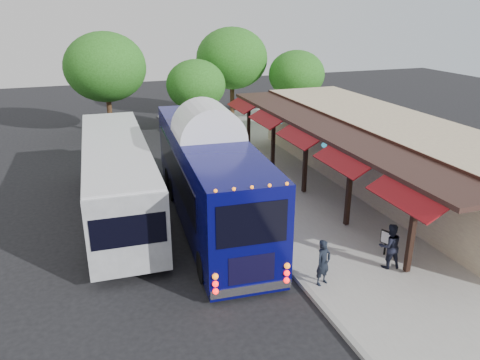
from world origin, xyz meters
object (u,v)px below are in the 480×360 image
object	(u,v)px
ped_b	(390,246)
ped_c	(261,200)
sign_board	(386,239)
ped_a	(323,263)
ped_d	(219,139)
coach_bus	(209,172)
city_bus	(117,175)

from	to	relation	value
ped_b	ped_c	distance (m)	6.08
ped_c	sign_board	size ratio (longest dim) A/B	1.71
ped_a	ped_d	distance (m)	15.85
coach_bus	ped_d	size ratio (longest dim) A/B	7.87
city_bus	ped_a	bearing A→B (deg)	-53.61
ped_b	sign_board	distance (m)	0.91
coach_bus	ped_d	bearing A→B (deg)	74.44
city_bus	ped_d	size ratio (longest dim) A/B	7.57
city_bus	ped_b	bearing A→B (deg)	-42.10
ped_c	sign_board	distance (m)	5.62
city_bus	sign_board	distance (m)	11.77
ped_b	ped_d	distance (m)	15.70
ped_a	sign_board	size ratio (longest dim) A/B	1.63
ped_b	ped_d	xyz separation A→B (m)	(-1.56, 15.62, -0.00)
sign_board	ped_b	bearing A→B (deg)	-140.06
ped_b	sign_board	size ratio (longest dim) A/B	1.70
ped_c	ped_d	distance (m)	10.27
ped_c	ped_d	size ratio (longest dim) A/B	1.01
coach_bus	city_bus	size ratio (longest dim) A/B	1.04
city_bus	ped_c	distance (m)	6.55
ped_a	ped_d	bearing A→B (deg)	66.14
coach_bus	ped_b	world-z (taller)	coach_bus
coach_bus	ped_a	xyz separation A→B (m)	(2.09, -6.52, -1.28)
ped_a	ped_b	xyz separation A→B (m)	(2.76, 0.18, 0.03)
coach_bus	ped_a	distance (m)	6.96
ped_c	ped_d	bearing A→B (deg)	-133.22
coach_bus	ped_c	world-z (taller)	coach_bus
ped_d	sign_board	distance (m)	14.97
ped_a	sign_board	world-z (taller)	ped_a
ped_a	sign_board	xyz separation A→B (m)	(3.18, 0.97, -0.14)
coach_bus	ped_a	size ratio (longest dim) A/B	8.14
ped_b	ped_a	bearing A→B (deg)	14.91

